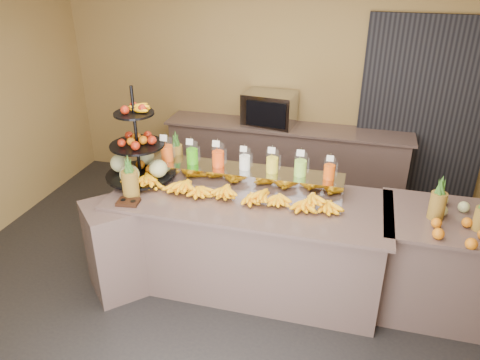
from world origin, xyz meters
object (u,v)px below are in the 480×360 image
at_px(fruit_stand, 143,158).
at_px(banana_heap, 225,189).
at_px(oven_warmer, 270,109).
at_px(condiment_caddy, 128,202).
at_px(pitcher_tray, 245,176).
at_px(right_fruit_pile, 457,221).

bearing_deg(fruit_stand, banana_heap, 4.21).
bearing_deg(oven_warmer, fruit_stand, -108.49).
relative_size(fruit_stand, oven_warmer, 1.48).
relative_size(condiment_caddy, oven_warmer, 0.30).
xyz_separation_m(pitcher_tray, condiment_caddy, (-0.89, -0.64, -0.06)).
bearing_deg(oven_warmer, banana_heap, -83.82).
distance_m(fruit_stand, oven_warmer, 2.03).
height_order(fruit_stand, right_fruit_pile, fruit_stand).
relative_size(pitcher_tray, oven_warmer, 2.96).
height_order(pitcher_tray, oven_warmer, oven_warmer).
bearing_deg(condiment_caddy, oven_warmer, 71.46).
relative_size(banana_heap, condiment_caddy, 11.14).
bearing_deg(right_fruit_pile, condiment_caddy, -173.83).
distance_m(pitcher_tray, fruit_stand, 0.98).
distance_m(condiment_caddy, oven_warmer, 2.45).
bearing_deg(oven_warmer, condiment_caddy, -102.63).
bearing_deg(condiment_caddy, right_fruit_pile, 6.17).
bearing_deg(right_fruit_pile, banana_heap, 178.34).
bearing_deg(fruit_stand, right_fruit_pile, 8.52).
height_order(right_fruit_pile, oven_warmer, oven_warmer).
xyz_separation_m(right_fruit_pile, oven_warmer, (-1.94, 2.02, 0.13)).
height_order(banana_heap, oven_warmer, oven_warmer).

